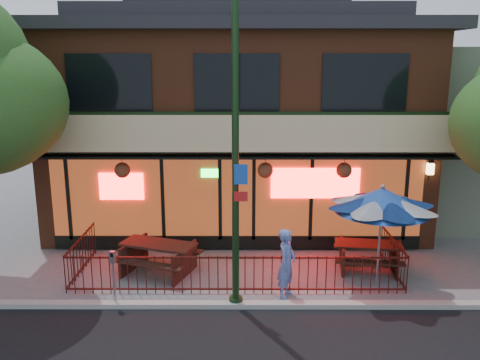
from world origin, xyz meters
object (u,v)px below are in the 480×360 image
object	(u,v)px
picnic_table_left	(159,253)
patio_umbrella	(382,200)
street_light	(236,175)
pedestrian	(287,263)
parking_meter_near	(113,269)
picnic_table_right	(368,252)

from	to	relation	value
picnic_table_left	patio_umbrella	world-z (taller)	patio_umbrella
street_light	patio_umbrella	bearing A→B (deg)	17.04
pedestrian	parking_meter_near	world-z (taller)	pedestrian
picnic_table_left	pedestrian	bearing A→B (deg)	-22.82
picnic_table_right	patio_umbrella	world-z (taller)	patio_umbrella
street_light	pedestrian	bearing A→B (deg)	21.01
street_light	patio_umbrella	xyz separation A→B (m)	(3.60, 1.10, -0.87)
picnic_table_left	pedestrian	world-z (taller)	pedestrian
street_light	patio_umbrella	world-z (taller)	street_light
street_light	picnic_table_right	xyz separation A→B (m)	(3.60, 2.08, -2.64)
picnic_table_right	patio_umbrella	xyz separation A→B (m)	(0.00, -0.98, 1.77)
picnic_table_right	street_light	bearing A→B (deg)	-149.98
street_light	pedestrian	size ratio (longest dim) A/B	4.08
picnic_table_left	pedestrian	xyz separation A→B (m)	(3.32, -1.40, 0.30)
street_light	picnic_table_right	distance (m)	4.93
street_light	parking_meter_near	world-z (taller)	street_light
parking_meter_near	pedestrian	bearing A→B (deg)	6.54
picnic_table_right	picnic_table_left	bearing A→B (deg)	-177.87
picnic_table_left	picnic_table_right	xyz separation A→B (m)	(5.70, 0.21, -0.05)
street_light	parking_meter_near	xyz separation A→B (m)	(-2.85, 0.00, -2.24)
street_light	parking_meter_near	distance (m)	3.62
patio_umbrella	parking_meter_near	size ratio (longest dim) A/B	1.98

